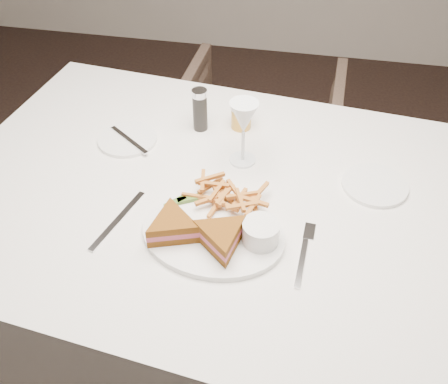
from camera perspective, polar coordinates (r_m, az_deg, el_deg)
table at (r=1.49m, az=0.38°, el=-10.81°), size 1.50×1.08×0.75m
chair_far at (r=2.09m, az=3.87°, el=6.12°), size 0.66×0.62×0.65m
table_setting at (r=1.15m, az=-0.15°, el=-0.06°), size 0.82×0.65×0.18m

